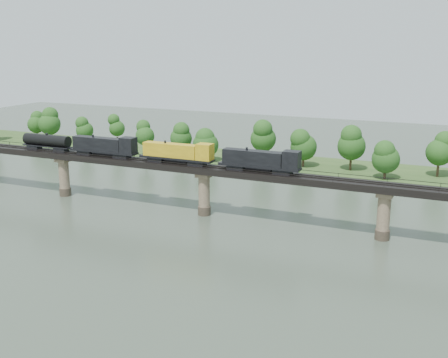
% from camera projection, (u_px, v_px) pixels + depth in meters
% --- Properties ---
extents(ground, '(400.00, 400.00, 0.00)m').
position_uv_depth(ground, '(133.00, 260.00, 102.77)').
color(ground, '#334032').
rests_on(ground, ground).
extents(far_bank, '(300.00, 24.00, 1.60)m').
position_uv_depth(far_bank, '(280.00, 164.00, 177.86)').
color(far_bank, '#2C471C').
rests_on(far_bank, ground).
extents(bridge, '(236.00, 30.00, 11.50)m').
position_uv_depth(bridge, '(204.00, 192.00, 128.01)').
color(bridge, '#473A2D').
rests_on(bridge, ground).
extents(bridge_superstructure, '(220.00, 4.90, 0.75)m').
position_uv_depth(bridge_superstructure, '(204.00, 165.00, 126.47)').
color(bridge_superstructure, black).
rests_on(bridge_superstructure, bridge).
extents(far_treeline, '(289.06, 17.54, 13.60)m').
position_uv_depth(far_treeline, '(251.00, 139.00, 175.18)').
color(far_treeline, '#382619').
rests_on(far_treeline, far_bank).
extents(freight_train, '(74.43, 2.90, 5.12)m').
position_uv_depth(freight_train, '(152.00, 151.00, 131.33)').
color(freight_train, black).
rests_on(freight_train, bridge).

